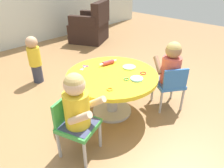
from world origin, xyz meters
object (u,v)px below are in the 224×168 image
Objects in this scene: child_chair_right at (170,84)px; rolling_pin at (108,62)px; armchair_dark at (91,27)px; toddler_standing at (35,58)px; craft_table at (112,83)px; child_chair_left at (75,124)px; seated_child_left at (77,103)px; craft_scissors at (85,67)px; seated_child_right at (171,65)px.

child_chair_right and rolling_pin have the same top height.
toddler_standing is at bearing -154.00° from armchair_dark.
craft_table is 1.29m from toddler_standing.
armchair_dark is at bearing 53.71° from craft_table.
armchair_dark is (1.06, 2.56, 0.00)m from child_chair_right.
child_chair_left is at bearing 168.84° from child_chair_right.
armchair_dark reaches higher than child_chair_left.
craft_table is 1.89× the size of seated_child_left.
craft_table is at bearing 15.60° from child_chair_left.
armchair_dark is at bearing 53.65° from rolling_pin.
craft_table is 4.19× the size of rolling_pin.
toddler_standing is 4.72× the size of craft_scissors.
child_chair_right is 0.74m from rolling_pin.
seated_child_right is 3.58× the size of craft_scissors.
child_chair_right is (1.15, -0.19, -0.23)m from seated_child_left.
child_chair_left is at bearing -136.66° from craft_scissors.
craft_table is 0.28m from rolling_pin.
seated_child_right is 1.83m from toddler_standing.
craft_table is 1.01× the size of armchair_dark.
seated_child_left is 1.18m from seated_child_right.
craft_table is 2.67m from armchair_dark.
rolling_pin is at bearing -71.52° from toddler_standing.
craft_scissors is at bearing 129.44° from child_chair_right.
child_chair_left and child_chair_right have the same top height.
craft_table is 0.67m from child_chair_right.
armchair_dark is (2.22, 2.33, 0.00)m from child_chair_left.
child_chair_left is 0.80× the size of toddler_standing.
toddler_standing is 1.15m from rolling_pin.
child_chair_right reaches higher than craft_scissors.
seated_child_right is (0.55, -0.37, 0.15)m from craft_table.
toddler_standing reaches higher than child_chair_left.
child_chair_left is 3.76× the size of craft_scissors.
seated_child_right is at bearing -34.47° from craft_table.
rolling_pin is (-1.44, -1.95, 0.20)m from armchair_dark.
craft_table is 6.78× the size of craft_scissors.
craft_scissors is (-0.09, 0.34, 0.11)m from craft_table.
child_chair_left is 0.56× the size of armchair_dark.
child_chair_right is 2.33× the size of rolling_pin.
craft_scissors is at bearing -82.40° from toddler_standing.
child_chair_left is 1.52m from toddler_standing.
seated_child_left is 1.56m from toddler_standing.
armchair_dark reaches higher than toddler_standing.
child_chair_left is 0.78m from craft_scissors.
craft_scissors reaches higher than craft_table.
seated_child_left is 0.53× the size of armchair_dark.
child_chair_left is at bearing 108.60° from seated_child_left.
craft_table is 0.68m from seated_child_left.
rolling_pin is (-0.38, 0.61, 0.20)m from child_chair_right.
toddler_standing reaches higher than craft_table.
child_chair_right is 1.84m from toddler_standing.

